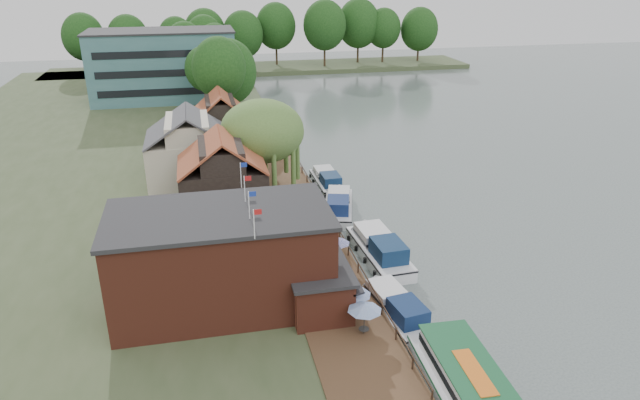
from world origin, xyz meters
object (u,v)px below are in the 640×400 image
cottage_a (222,178)px  cruiser_2 (338,203)px  willow (263,150)px  hotel_block (163,65)px  cottage_c (221,126)px  tour_boat (477,400)px  umbrella_2 (332,270)px  umbrella_3 (338,250)px  cruiser_1 (379,246)px  pub (250,256)px  umbrella_4 (315,243)px  umbrella_1 (354,302)px  umbrella_5 (319,226)px  cottage_b (189,149)px  cruiser_0 (396,305)px  swan (454,377)px  umbrella_0 (364,318)px  cruiser_3 (327,179)px  umbrella_6 (306,209)px

cottage_a → cruiser_2: bearing=5.3°
willow → hotel_block: bearing=102.7°
cottage_c → tour_boat: bearing=-76.9°
willow → umbrella_2: size_ratio=4.39×
umbrella_3 → cruiser_1: size_ratio=0.22×
pub → umbrella_3: 8.76m
cottage_a → umbrella_4: 12.07m
umbrella_1 → umbrella_3: bearing=84.0°
pub → tour_boat: 17.92m
umbrella_5 → tour_boat: size_ratio=0.18×
cottage_b → umbrella_5: cottage_b is taller
cruiser_0 → swan: 7.33m
cottage_b → umbrella_0: size_ratio=4.04×
cruiser_2 → cruiser_3: bearing=101.5°
pub → cottage_c: 34.01m
cottage_a → umbrella_4: bearing=-53.6°
cruiser_3 → umbrella_6: bearing=-113.8°
cottage_c → umbrella_0: 40.59m
umbrella_0 → umbrella_1: size_ratio=0.99×
cottage_b → swan: cottage_b is taller
umbrella_5 → cruiser_1: bearing=-32.5°
umbrella_6 → swan: bearing=-78.1°
umbrella_6 → cruiser_3: (4.62, 10.76, -1.20)m
hotel_block → umbrella_1: 76.48m
umbrella_2 → cruiser_2: size_ratio=0.24×
umbrella_4 → swan: 16.92m
hotel_block → cruiser_3: size_ratio=2.79×
umbrella_1 → cruiser_1: umbrella_1 is taller
willow → umbrella_0: size_ratio=4.39×
umbrella_0 → umbrella_4: 11.53m
umbrella_0 → cruiser_0: 4.40m
pub → swan: 16.00m
cottage_c → cruiser_2: (10.63, -17.92, -4.07)m
cottage_c → umbrella_3: bearing=-76.0°
umbrella_3 → swan: size_ratio=5.40×
tour_boat → willow: bearing=104.9°
swan → cottage_b: bearing=113.6°
willow → umbrella_6: willow is taller
cruiser_1 → umbrella_4: bearing=178.3°
cruiser_2 → swan: cruiser_2 is taller
hotel_block → cruiser_3: bearing=-68.0°
pub → cottage_c: bearing=90.0°
cottage_a → cruiser_3: (12.17, 8.59, -4.16)m
cottage_a → cottage_c: bearing=87.0°
umbrella_6 → tour_boat: (4.51, -26.55, -0.81)m
umbrella_4 → tour_boat: 20.00m
willow → umbrella_6: (3.05, -7.17, -3.93)m
cottage_b → cottage_a: bearing=-73.3°
willow → umbrella_1: willow is taller
umbrella_5 → tour_boat: umbrella_5 is taller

